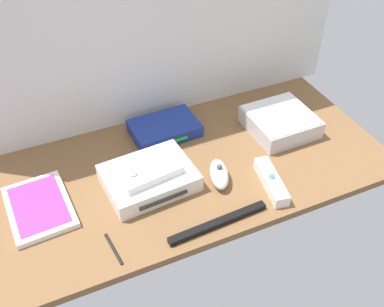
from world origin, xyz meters
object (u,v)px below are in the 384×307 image
(game_case, at_px, (39,207))
(remote_nunchuk, at_px, (219,174))
(remote_wand, at_px, (271,181))
(game_console, at_px, (149,178))
(mini_computer, at_px, (280,122))
(network_router, at_px, (165,128))
(stylus_pen, at_px, (114,248))
(sensor_bar, at_px, (218,223))
(remote_classic_pad, at_px, (149,171))

(game_case, height_order, remote_nunchuk, remote_nunchuk)
(game_case, xyz_separation_m, remote_wand, (0.52, -0.15, 0.01))
(game_console, distance_m, remote_wand, 0.29)
(mini_computer, height_order, game_case, mini_computer)
(game_console, distance_m, game_case, 0.26)
(network_router, bearing_deg, mini_computer, -22.55)
(remote_wand, distance_m, stylus_pen, 0.40)
(remote_nunchuk, distance_m, sensor_bar, 0.14)
(mini_computer, distance_m, sensor_bar, 0.39)
(network_router, distance_m, sensor_bar, 0.35)
(game_console, bearing_deg, network_router, 53.96)
(game_console, relative_size, sensor_bar, 0.92)
(remote_wand, height_order, remote_classic_pad, remote_classic_pad)
(game_console, distance_m, mini_computer, 0.41)
(game_console, xyz_separation_m, game_case, (-0.26, 0.03, -0.01))
(stylus_pen, bearing_deg, mini_computer, 21.01)
(game_case, distance_m, sensor_bar, 0.41)
(remote_nunchuk, distance_m, remote_classic_pad, 0.17)
(remote_classic_pad, bearing_deg, game_console, 66.17)
(game_case, bearing_deg, stylus_pen, -58.80)
(game_case, xyz_separation_m, remote_classic_pad, (0.26, -0.04, 0.05))
(remote_nunchuk, xyz_separation_m, remote_classic_pad, (-0.16, 0.05, 0.03))
(remote_wand, distance_m, remote_classic_pad, 0.29)
(mini_computer, bearing_deg, remote_nunchuk, -155.35)
(mini_computer, bearing_deg, game_case, -177.43)
(remote_wand, bearing_deg, network_router, 128.60)
(network_router, height_order, remote_wand, same)
(remote_nunchuk, bearing_deg, stylus_pen, -144.00)
(mini_computer, bearing_deg, stylus_pen, -158.99)
(remote_classic_pad, bearing_deg, remote_nunchuk, -23.52)
(stylus_pen, bearing_deg, sensor_bar, -7.60)
(remote_nunchuk, bearing_deg, remote_wand, -14.96)
(mini_computer, relative_size, remote_classic_pad, 1.12)
(remote_classic_pad, bearing_deg, sensor_bar, -68.13)
(network_router, xyz_separation_m, remote_wand, (0.16, -0.29, -0.00))
(network_router, bearing_deg, remote_nunchuk, -78.33)
(remote_classic_pad, relative_size, sensor_bar, 0.64)
(remote_wand, xyz_separation_m, remote_classic_pad, (-0.27, 0.11, 0.04))
(network_router, bearing_deg, sensor_bar, -93.50)
(remote_classic_pad, height_order, sensor_bar, remote_classic_pad)
(network_router, bearing_deg, remote_classic_pad, -122.86)
(remote_wand, bearing_deg, game_case, 174.08)
(network_router, bearing_deg, remote_wand, -63.32)
(game_case, relative_size, network_router, 1.08)
(game_console, relative_size, stylus_pen, 2.46)
(network_router, distance_m, remote_nunchuk, 0.23)
(network_router, bearing_deg, game_case, -160.23)
(mini_computer, height_order, remote_wand, mini_computer)
(remote_nunchuk, height_order, remote_classic_pad, remote_classic_pad)
(remote_nunchuk, height_order, stylus_pen, remote_nunchuk)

